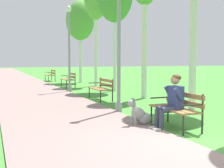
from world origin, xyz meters
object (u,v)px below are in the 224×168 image
at_px(park_bench_mid, 102,87).
at_px(birch_tree_sixth, 80,21).
at_px(park_bench_far, 69,78).
at_px(person_seated_on_near_bench, 172,100).
at_px(lamp_post_near, 119,35).
at_px(park_bench_near, 177,106).
at_px(lamp_post_mid, 69,48).
at_px(park_bench_furthest, 51,74).
at_px(dog_grey, 140,115).

bearing_deg(park_bench_mid, birch_tree_sixth, 79.43).
height_order(park_bench_mid, park_bench_far, same).
bearing_deg(person_seated_on_near_bench, lamp_post_near, 95.17).
bearing_deg(birch_tree_sixth, park_bench_mid, -100.57).
distance_m(park_bench_near, lamp_post_mid, 8.97).
height_order(park_bench_furthest, person_seated_on_near_bench, person_seated_on_near_bench).
relative_size(park_bench_far, lamp_post_near, 0.34).
height_order(park_bench_far, park_bench_furthest, same).
distance_m(park_bench_far, dog_grey, 10.86).
bearing_deg(person_seated_on_near_bench, birch_tree_sixth, 82.40).
bearing_deg(park_bench_mid, park_bench_far, 88.74).
bearing_deg(park_bench_mid, dog_grey, -98.51).
xyz_separation_m(park_bench_furthest, birch_tree_sixth, (1.66, -2.19, 3.70)).
height_order(lamp_post_mid, birch_tree_sixth, birch_tree_sixth).
relative_size(park_bench_far, dog_grey, 1.81).
relative_size(lamp_post_near, birch_tree_sixth, 0.80).
relative_size(dog_grey, birch_tree_sixth, 0.15).
distance_m(park_bench_furthest, person_seated_on_near_bench, 16.88).
distance_m(park_bench_near, person_seated_on_near_bench, 0.28).
xyz_separation_m(park_bench_far, person_seated_on_near_bench, (-0.36, -11.40, 0.17)).
relative_size(park_bench_furthest, dog_grey, 1.81).
relative_size(park_bench_mid, lamp_post_mid, 0.36).
height_order(park_bench_furthest, lamp_post_near, lamp_post_near).
distance_m(person_seated_on_near_bench, lamp_post_mid, 9.01).
distance_m(park_bench_near, park_bench_furthest, 16.80).
bearing_deg(park_bench_furthest, birch_tree_sixth, -52.94).
bearing_deg(park_bench_near, lamp_post_mid, 92.74).
bearing_deg(birch_tree_sixth, lamp_post_mid, -110.55).
xyz_separation_m(park_bench_near, park_bench_far, (0.15, 11.32, 0.00)).
distance_m(park_bench_near, lamp_post_near, 3.09).
distance_m(dog_grey, lamp_post_near, 2.86).
xyz_separation_m(park_bench_near, lamp_post_near, (-0.44, 2.48, 1.80)).
height_order(park_bench_far, lamp_post_near, lamp_post_near).
relative_size(park_bench_mid, birch_tree_sixth, 0.27).
distance_m(park_bench_mid, birch_tree_sixth, 10.16).
bearing_deg(lamp_post_near, lamp_post_mid, 89.84).
bearing_deg(park_bench_furthest, lamp_post_near, -92.14).
height_order(park_bench_near, park_bench_furthest, same).
relative_size(dog_grey, lamp_post_mid, 0.20).
xyz_separation_m(dog_grey, lamp_post_mid, (0.28, 8.31, 1.90)).
distance_m(park_bench_far, lamp_post_near, 9.05).
bearing_deg(park_bench_near, dog_grey, 144.87).
height_order(park_bench_mid, lamp_post_mid, lamp_post_mid).
bearing_deg(lamp_post_near, park_bench_mid, 80.83).
bearing_deg(lamp_post_mid, person_seated_on_near_bench, -88.62).
bearing_deg(park_bench_far, park_bench_near, -90.76).
bearing_deg(park_bench_near, birch_tree_sixth, 83.16).
relative_size(park_bench_near, park_bench_mid, 1.00).
xyz_separation_m(park_bench_furthest, dog_grey, (-0.80, -16.31, -0.25)).
distance_m(park_bench_near, birch_tree_sixth, 15.17).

